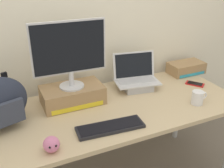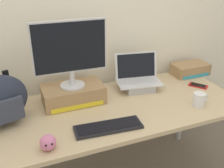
% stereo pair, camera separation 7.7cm
% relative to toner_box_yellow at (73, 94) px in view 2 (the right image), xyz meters
% --- Properties ---
extents(back_wall, '(7.00, 0.10, 2.60)m').
position_rel_toner_box_yellow_xyz_m(back_wall, '(0.23, 0.32, 0.49)').
color(back_wall, silver).
rests_on(back_wall, ground).
extents(desk, '(1.87, 0.79, 0.74)m').
position_rel_toner_box_yellow_xyz_m(desk, '(0.23, -0.18, -0.13)').
color(desk, tan).
rests_on(desk, ground).
extents(toner_box_yellow, '(0.43, 0.25, 0.13)m').
position_rel_toner_box_yellow_xyz_m(toner_box_yellow, '(0.00, 0.00, 0.00)').
color(toner_box_yellow, '#9E7A51').
rests_on(toner_box_yellow, desk).
extents(desktop_monitor, '(0.51, 0.17, 0.47)m').
position_rel_toner_box_yellow_xyz_m(desktop_monitor, '(-0.00, -0.00, 0.32)').
color(desktop_monitor, silver).
rests_on(desktop_monitor, toner_box_yellow).
extents(open_laptop, '(0.38, 0.27, 0.28)m').
position_rel_toner_box_yellow_xyz_m(open_laptop, '(0.54, 0.03, -0.01)').
color(open_laptop, '#ADADB2').
rests_on(open_laptop, desk).
extents(external_keyboard, '(0.43, 0.17, 0.02)m').
position_rel_toner_box_yellow_xyz_m(external_keyboard, '(0.11, -0.41, -0.05)').
color(external_keyboard, black).
rests_on(external_keyboard, desk).
extents(coffee_mug, '(0.13, 0.08, 0.10)m').
position_rel_toner_box_yellow_xyz_m(coffee_mug, '(0.81, -0.39, -0.02)').
color(coffee_mug, silver).
rests_on(coffee_mug, desk).
extents(cell_phone, '(0.15, 0.16, 0.01)m').
position_rel_toner_box_yellow_xyz_m(cell_phone, '(1.02, -0.13, -0.06)').
color(cell_phone, red).
rests_on(cell_phone, desk).
extents(plush_toy, '(0.09, 0.09, 0.09)m').
position_rel_toner_box_yellow_xyz_m(plush_toy, '(-0.26, -0.48, -0.02)').
color(plush_toy, '#CC7099').
rests_on(plush_toy, desk).
extents(toner_box_cyan, '(0.32, 0.18, 0.10)m').
position_rel_toner_box_yellow_xyz_m(toner_box_cyan, '(1.11, 0.11, -0.01)').
color(toner_box_cyan, '#9E7A51').
rests_on(toner_box_cyan, desk).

